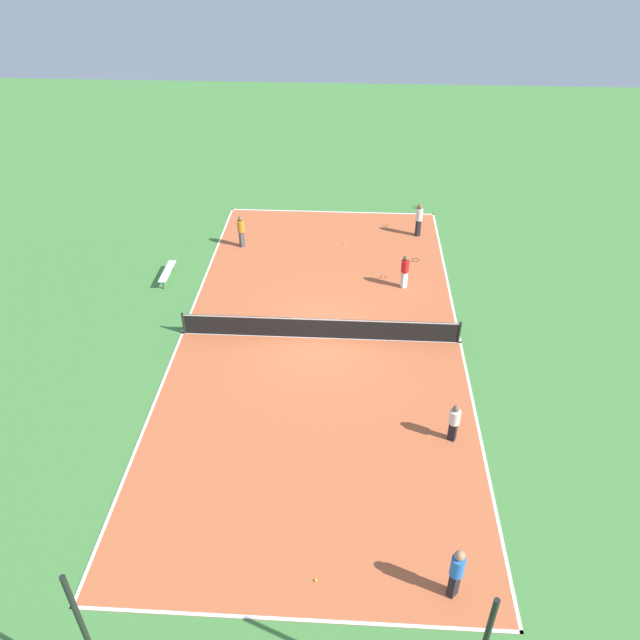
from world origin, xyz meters
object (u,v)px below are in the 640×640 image
tennis_net (320,328)px  player_near_blue (457,571)px  player_center_orange (241,229)px  player_coach_red (405,269)px  tennis_ball_near_net (316,580)px  tennis_ball_left_sideline (344,243)px  bench (167,272)px  player_near_white (419,218)px  player_far_white (454,421)px

tennis_net → player_near_blue: (-4.10, 11.06, 0.54)m
tennis_net → player_center_orange: bearing=-59.9°
player_coach_red → player_center_orange: bearing=119.9°
player_near_blue → tennis_ball_near_net: 3.73m
tennis_net → tennis_ball_left_sideline: (-0.76, -8.18, -0.47)m
player_near_blue → player_coach_red: size_ratio=1.10×
bench → player_center_orange: bearing=138.8°
player_near_white → player_center_orange: (9.07, 1.73, -0.08)m
tennis_net → player_far_white: (-4.73, 5.44, 0.33)m
player_near_blue → player_center_orange: (8.54, -18.71, -0.09)m
player_near_blue → player_far_white: bearing=37.8°
player_center_orange → tennis_ball_near_net: bearing=160.2°
bench → player_near_blue: bearing=36.9°
player_near_white → player_far_white: player_near_white is taller
tennis_net → player_coach_red: size_ratio=6.93×
player_near_blue → player_coach_red: player_near_blue is taller
tennis_ball_near_net → tennis_ball_left_sideline: bearing=-90.8°
tennis_net → player_coach_red: 5.52m
tennis_net → player_near_white: (-4.63, -9.37, 0.52)m
bench → tennis_ball_near_net: size_ratio=29.38×
player_far_white → player_center_orange: player_center_orange is taller
player_far_white → player_near_blue: player_near_blue is taller
tennis_net → player_near_white: size_ratio=6.40×
tennis_net → bench: tennis_net is taller
tennis_net → tennis_ball_near_net: 10.93m
bench → tennis_ball_near_net: bench is taller
player_far_white → player_near_blue: 5.66m
tennis_net → player_far_white: player_far_white is taller
tennis_ball_near_net → player_near_white: bearing=-101.5°
player_near_blue → tennis_ball_left_sideline: player_near_blue is taller
player_near_blue → player_coach_red: (0.46, -15.20, -0.10)m
tennis_ball_near_net → bench: bearing=-62.4°
bench → player_far_white: size_ratio=1.34×
player_near_white → player_coach_red: 5.33m
player_center_orange → tennis_ball_near_net: size_ratio=24.44×
player_coach_red → tennis_ball_left_sideline: size_ratio=24.06×
player_far_white → tennis_ball_near_net: size_ratio=21.84×
player_coach_red → tennis_net: bearing=-167.9°
tennis_net → player_near_white: bearing=-116.3°
player_far_white → player_center_orange: bearing=154.5°
bench → player_near_blue: size_ratio=1.11×
player_coach_red → tennis_ball_left_sideline: player_coach_red is taller
tennis_net → tennis_ball_near_net: bearing=92.7°
player_near_blue → tennis_net: bearing=64.5°
player_near_white → player_near_blue: 20.44m
bench → player_near_white: 13.11m
bench → player_center_orange: (-2.97, -3.40, 0.58)m
player_near_blue → bench: bearing=81.1°
player_near_white → player_near_blue: size_ratio=0.98×
player_near_white → player_coach_red: (1.00, 5.24, -0.09)m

